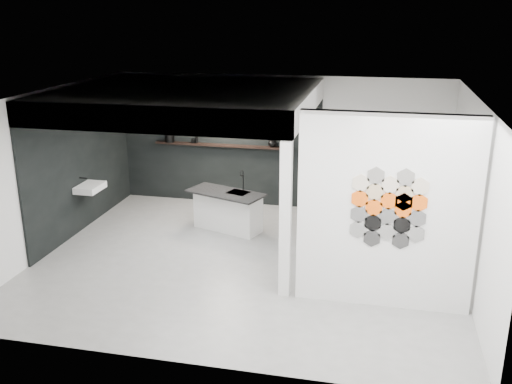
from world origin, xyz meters
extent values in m
cube|color=slate|center=(0.00, 0.00, -0.01)|extent=(7.00, 6.00, 0.01)
cube|color=silver|center=(2.23, -1.00, 1.40)|extent=(2.45, 0.15, 2.80)
cube|color=black|center=(-1.30, 2.97, 1.18)|extent=(4.40, 0.04, 2.35)
cube|color=black|center=(-3.47, 1.00, 1.18)|extent=(0.04, 4.00, 2.35)
cube|color=silver|center=(-1.30, 1.00, 2.55)|extent=(4.40, 4.00, 0.40)
cube|color=silver|center=(0.82, -1.00, 1.18)|extent=(0.16, 0.16, 2.35)
cube|color=silver|center=(-1.30, -0.92, 2.55)|extent=(4.40, 0.16, 0.40)
cube|color=silver|center=(-3.24, 0.80, 0.85)|extent=(0.40, 0.60, 0.12)
cube|color=black|center=(-1.20, 2.87, 1.30)|extent=(3.00, 0.15, 0.04)
cube|color=silver|center=(-0.69, 1.36, 0.37)|extent=(1.38, 0.88, 0.74)
cube|color=black|center=(-0.71, 1.29, 0.76)|extent=(1.60, 1.11, 0.03)
cube|color=black|center=(-0.47, 1.33, 0.77)|extent=(0.48, 0.44, 0.01)
cylinder|color=black|center=(-0.41, 1.49, 0.95)|extent=(0.03, 0.03, 0.35)
torus|color=black|center=(-0.43, 1.44, 1.13)|extent=(0.06, 0.12, 0.12)
cylinder|color=black|center=(-2.39, 2.87, 1.40)|extent=(0.22, 0.22, 0.17)
ellipsoid|color=black|center=(-0.11, 2.87, 1.40)|extent=(0.23, 0.23, 0.16)
cylinder|color=gray|center=(0.15, 2.87, 1.37)|extent=(0.15, 0.15, 0.09)
cylinder|color=gray|center=(0.15, 2.87, 1.39)|extent=(0.10, 0.10, 0.14)
cylinder|color=black|center=(-1.78, 2.87, 1.39)|extent=(0.06, 0.06, 0.15)
cylinder|color=black|center=(-1.86, 2.87, 1.37)|extent=(0.08, 0.08, 0.09)
cylinder|color=silver|center=(1.86, -1.09, 1.16)|extent=(0.26, 0.02, 0.26)
cylinder|color=black|center=(1.86, -1.09, 1.39)|extent=(0.26, 0.02, 0.26)
cylinder|color=#F2580C|center=(1.86, -1.09, 1.61)|extent=(0.26, 0.02, 0.26)
cylinder|color=beige|center=(1.86, -1.09, 1.84)|extent=(0.26, 0.02, 0.26)
cylinder|color=#2D2D2D|center=(2.06, -1.09, 1.05)|extent=(0.26, 0.02, 0.26)
cylinder|color=black|center=(2.06, -1.09, 1.27)|extent=(0.26, 0.02, 0.26)
cylinder|color=#F2580C|center=(2.06, -1.09, 1.50)|extent=(0.26, 0.02, 0.26)
cylinder|color=tan|center=(2.06, -1.09, 1.73)|extent=(0.26, 0.02, 0.26)
cylinder|color=#66635E|center=(2.06, -1.09, 1.95)|extent=(0.26, 0.02, 0.26)
cylinder|color=silver|center=(2.25, -1.09, 1.16)|extent=(0.26, 0.02, 0.26)
cylinder|color=black|center=(2.25, -1.09, 1.39)|extent=(0.26, 0.02, 0.26)
cylinder|color=#F2580C|center=(2.25, -1.09, 1.61)|extent=(0.26, 0.02, 0.26)
cylinder|color=beige|center=(2.25, -1.09, 1.84)|extent=(0.26, 0.02, 0.26)
cylinder|color=#2D2D2D|center=(2.44, -1.09, 1.05)|extent=(0.26, 0.02, 0.26)
cylinder|color=black|center=(2.44, -1.09, 1.27)|extent=(0.26, 0.02, 0.26)
cylinder|color=#F2580C|center=(2.44, -1.09, 1.50)|extent=(0.26, 0.02, 0.26)
cylinder|color=tan|center=(2.44, -1.09, 1.73)|extent=(0.26, 0.02, 0.26)
cylinder|color=#66635E|center=(2.44, -1.09, 1.95)|extent=(0.26, 0.02, 0.26)
cylinder|color=silver|center=(2.64, -1.09, 1.16)|extent=(0.26, 0.02, 0.26)
cylinder|color=black|center=(2.64, -1.09, 1.39)|extent=(0.26, 0.02, 0.26)
cylinder|color=#F2580C|center=(2.64, -1.09, 1.61)|extent=(0.26, 0.02, 0.26)
cylinder|color=beige|center=(2.64, -1.09, 1.84)|extent=(0.26, 0.02, 0.26)
cylinder|color=#F2580C|center=(2.44, -1.09, 1.61)|extent=(0.26, 0.02, 0.26)
camera|label=1|loc=(2.06, -8.60, 4.09)|focal=40.00mm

